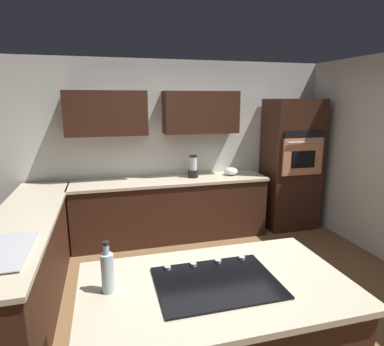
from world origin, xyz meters
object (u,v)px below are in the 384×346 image
Objects in this scene: wall_oven at (291,164)px; mixing_bowl at (231,171)px; oil_bottle at (108,272)px; blender at (193,168)px; cooktop at (216,282)px.

wall_oven is 9.64× the size of mixing_bowl.
wall_oven is at bearing 177.78° from mixing_bowl.
mixing_bowl is 0.65× the size of oil_bottle.
wall_oven reaches higher than blender.
cooktop is 3.59× the size of mixing_bowl.
blender reaches higher than cooktop.
cooktop is at bearing 51.48° from wall_oven.
blender is at bearing -1.39° from wall_oven.
cooktop is 3.07m from mixing_bowl.
oil_bottle is (0.66, -0.08, 0.13)m from cooktop.
wall_oven is 6.30× the size of oil_bottle.
wall_oven is at bearing -136.75° from oil_bottle.
mixing_bowl is at bearing -2.22° from wall_oven.
oil_bottle reaches higher than mixing_bowl.
oil_bottle is at bearing 65.10° from blender.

